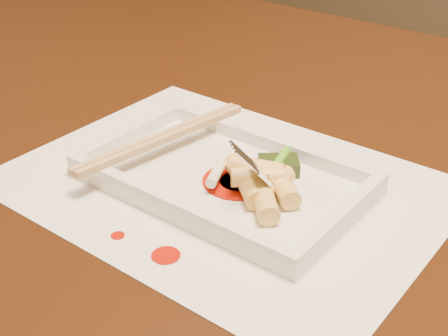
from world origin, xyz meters
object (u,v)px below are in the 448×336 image
Objects in this scene: placemat at (224,185)px; fork at (302,120)px; chopstick_a at (160,136)px; plate_base at (224,181)px; table at (258,210)px.

placemat is 0.11m from fork.
plate_base is at bearing 0.00° from chopstick_a.
table is 5.38× the size of plate_base.
fork is (0.10, -0.09, 0.18)m from table.
placemat is (0.03, -0.11, 0.10)m from table.
plate_base is 1.26× the size of chopstick_a.
table is at bearing 107.45° from placemat.
plate_base reaches higher than placemat.
fork is (0.15, 0.02, 0.06)m from chopstick_a.
plate_base is 0.11m from fork.
plate_base is at bearing 90.00° from placemat.
table is at bearing 138.57° from fork.
fork is at bearing 6.75° from chopstick_a.
placemat is 1.54× the size of plate_base.
table is 0.23m from fork.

